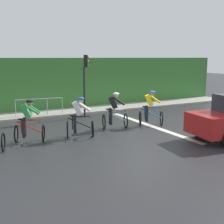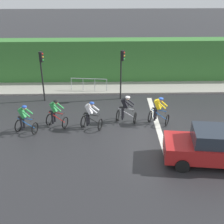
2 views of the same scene
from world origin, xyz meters
name	(u,v)px [view 1 (image 1 of 2)]	position (x,y,z in m)	size (l,w,h in m)	color
ground_plane	(137,128)	(0.00, 0.00, 0.00)	(80.00, 80.00, 0.00)	#28282B
sidewalk_kerb	(59,111)	(5.50, 2.00, 0.06)	(2.80, 24.89, 0.12)	#9E998E
stone_wall_low	(54,106)	(6.40, 2.00, 0.27)	(0.44, 24.89, 0.53)	gray
hedge_wall	(52,84)	(6.70, 2.00, 1.59)	(1.10, 24.89, 3.18)	#387533
road_marking_stop_line	(151,126)	(0.00, -0.75, 0.00)	(7.00, 0.30, 0.01)	silver
cyclist_second	(28,122)	(-0.07, 4.99, 0.80)	(1.03, 1.25, 1.66)	black
cyclist_mid	(79,118)	(-0.34, 3.03, 0.80)	(1.00, 1.25, 1.66)	black
cyclist_fourth	(114,111)	(0.34, 1.05, 0.80)	(0.96, 1.23, 1.66)	black
cyclist_trailing	(150,109)	(0.13, -0.79, 0.80)	(1.10, 1.27, 1.66)	black
traffic_light_near_crossing	(85,76)	(3.42, 1.14, 2.22)	(0.27, 0.29, 3.34)	black
pedestrian_railing_kerbside	(39,103)	(4.60, 3.36, 0.75)	(0.29, 2.53, 1.03)	#999EA3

